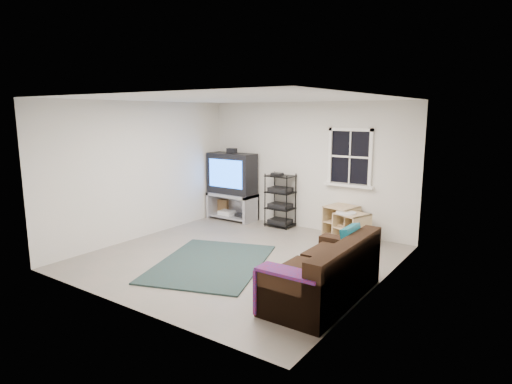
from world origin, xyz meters
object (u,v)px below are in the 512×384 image
Objects in this scene: side_table_left at (343,221)px; sofa at (326,276)px; tv_unit at (232,181)px; side_table_right at (352,226)px; av_rack at (280,204)px.

sofa is at bearing -70.87° from side_table_left.
tv_unit reaches higher than side_table_left.
side_table_right is 0.34× the size of sofa.
av_rack is 0.59× the size of sofa.
tv_unit is at bearing -176.77° from av_rack.
av_rack is 1.73× the size of side_table_right.
av_rack reaches higher than side_table_left.
side_table_left is 0.37m from side_table_right.
tv_unit reaches higher than side_table_right.
sofa is at bearing -49.20° from av_rack.
sofa is (0.94, -2.72, -0.02)m from side_table_left.
tv_unit reaches higher than sofa.
av_rack is at bearing 3.23° from tv_unit.
side_table_left reaches higher than side_table_right.
side_table_left is 2.88m from sofa.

